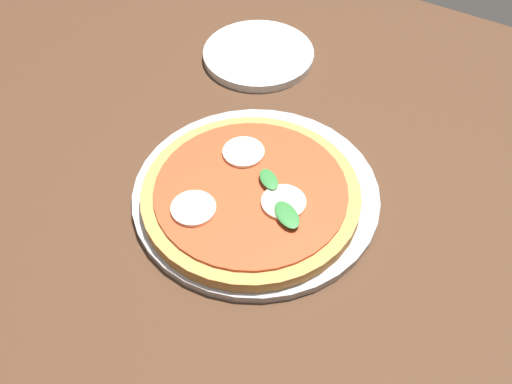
{
  "coord_description": "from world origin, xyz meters",
  "views": [
    {
      "loc": [
        0.26,
        -0.45,
        1.38
      ],
      "look_at": [
        -0.01,
        0.01,
        0.76
      ],
      "focal_mm": 41.98,
      "sensor_mm": 36.0,
      "label": 1
    }
  ],
  "objects_px": {
    "dining_table": "(261,240)",
    "serving_tray": "(256,194)",
    "plate_white": "(258,55)",
    "pizza": "(251,194)"
  },
  "relations": [
    {
      "from": "serving_tray",
      "to": "pizza",
      "type": "bearing_deg",
      "value": -83.34
    },
    {
      "from": "pizza",
      "to": "plate_white",
      "type": "distance_m",
      "value": 0.33
    },
    {
      "from": "dining_table",
      "to": "plate_white",
      "type": "xyz_separation_m",
      "value": [
        -0.17,
        0.28,
        0.09
      ]
    },
    {
      "from": "dining_table",
      "to": "plate_white",
      "type": "bearing_deg",
      "value": 121.29
    },
    {
      "from": "dining_table",
      "to": "serving_tray",
      "type": "distance_m",
      "value": 0.09
    },
    {
      "from": "serving_tray",
      "to": "plate_white",
      "type": "bearing_deg",
      "value": 120.08
    },
    {
      "from": "dining_table",
      "to": "serving_tray",
      "type": "xyz_separation_m",
      "value": [
        -0.01,
        0.01,
        0.09
      ]
    },
    {
      "from": "plate_white",
      "to": "pizza",
      "type": "bearing_deg",
      "value": -61.1
    },
    {
      "from": "pizza",
      "to": "plate_white",
      "type": "height_order",
      "value": "pizza"
    },
    {
      "from": "dining_table",
      "to": "serving_tray",
      "type": "height_order",
      "value": "serving_tray"
    }
  ]
}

